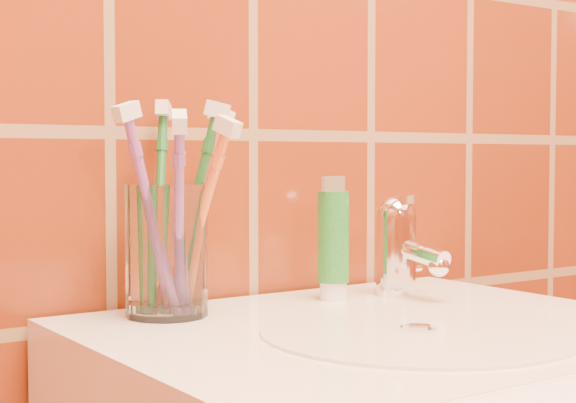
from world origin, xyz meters
TOP-DOWN VIEW (x-y plane):
  - glass_tumbler at (-0.16, 1.12)m, footprint 0.11×0.11m
  - toothpaste_tube at (0.05, 1.11)m, footprint 0.04×0.04m
  - faucet at (0.14, 1.09)m, footprint 0.05×0.11m
  - toothbrush_0 at (-0.18, 1.10)m, footprint 0.12×0.11m
  - toothbrush_1 at (-0.12, 1.14)m, footprint 0.13×0.12m
  - toothbrush_2 at (-0.16, 1.08)m, footprint 0.13×0.18m
  - toothbrush_3 at (-0.13, 1.09)m, footprint 0.10×0.17m
  - toothbrush_4 at (-0.15, 1.15)m, footprint 0.12×0.13m
  - toothbrush_5 at (-0.13, 1.12)m, footprint 0.13×0.12m

SIDE VIEW (x-z plane):
  - faucet at x=0.14m, z-range 0.85..0.97m
  - toothpaste_tube at x=0.05m, z-range 0.85..0.99m
  - glass_tumbler at x=-0.16m, z-range 0.85..0.99m
  - toothbrush_3 at x=-0.13m, z-range 0.84..1.07m
  - toothbrush_2 at x=-0.16m, z-range 0.83..1.07m
  - toothbrush_0 at x=-0.18m, z-range 0.84..1.07m
  - toothbrush_1 at x=-0.12m, z-range 0.85..1.07m
  - toothbrush_5 at x=-0.13m, z-range 0.84..1.08m
  - toothbrush_4 at x=-0.15m, z-range 0.84..1.08m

